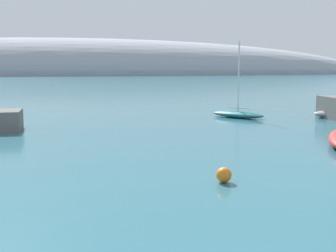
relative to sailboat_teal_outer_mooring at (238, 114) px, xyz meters
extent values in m
ellipsoid|color=#999EA8|center=(-34.95, 200.85, -0.46)|extent=(359.46, 66.96, 39.00)
ellipsoid|color=#1E6B70|center=(0.00, 0.00, -0.09)|extent=(5.77, 5.96, 0.73)
cylinder|color=silver|center=(0.00, 0.00, 4.16)|extent=(0.16, 0.16, 7.77)
cube|color=silver|center=(0.19, -0.20, 0.62)|extent=(2.00, 2.12, 0.10)
sphere|color=orange|center=(-9.56, -26.39, -0.06)|extent=(0.80, 0.80, 0.80)
camera|label=1|loc=(-16.16, -48.00, 5.63)|focal=47.87mm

